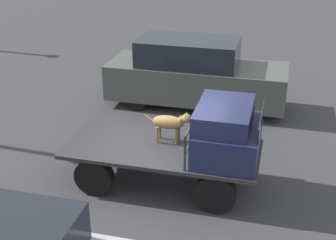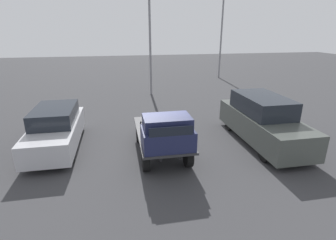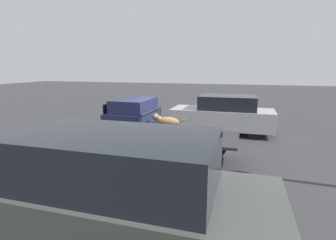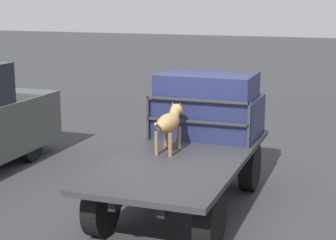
{
  "view_description": "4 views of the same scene",
  "coord_description": "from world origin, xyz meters",
  "views": [
    {
      "loc": [
        2.29,
        -8.53,
        5.57
      ],
      "look_at": [
        0.05,
        0.27,
        1.4
      ],
      "focal_mm": 50.0,
      "sensor_mm": 36.0,
      "label": 1
    },
    {
      "loc": [
        9.54,
        -1.56,
        4.82
      ],
      "look_at": [
        0.05,
        0.27,
        1.4
      ],
      "focal_mm": 28.0,
      "sensor_mm": 36.0,
      "label": 2
    },
    {
      "loc": [
        -2.18,
        7.78,
        2.99
      ],
      "look_at": [
        0.05,
        0.27,
        1.4
      ],
      "focal_mm": 28.0,
      "sensor_mm": 36.0,
      "label": 3
    },
    {
      "loc": [
        -7.85,
        -2.55,
        3.24
      ],
      "look_at": [
        0.05,
        0.27,
        1.4
      ],
      "focal_mm": 60.0,
      "sensor_mm": 36.0,
      "label": 4
    }
  ],
  "objects": [
    {
      "name": "flatbed_truck",
      "position": [
        0.0,
        0.0,
        0.63
      ],
      "size": [
        4.13,
        1.87,
        0.89
      ],
      "color": "black",
      "rests_on": "ground"
    },
    {
      "name": "ground_plane",
      "position": [
        0.0,
        0.0,
        0.0
      ],
      "size": [
        80.0,
        80.0,
        0.0
      ],
      "primitive_type": "plane",
      "color": "#38383A"
    },
    {
      "name": "truck_cab",
      "position": [
        1.35,
        0.0,
        1.4
      ],
      "size": [
        1.28,
        1.75,
        1.09
      ],
      "color": "#1E2347",
      "rests_on": "flatbed_truck"
    },
    {
      "name": "truck_headboard",
      "position": [
        0.67,
        0.0,
        1.39
      ],
      "size": [
        0.04,
        1.75,
        0.75
      ],
      "color": "#2D2D30",
      "rests_on": "flatbed_truck"
    },
    {
      "name": "parked_pickup_far",
      "position": [
        -0.22,
        4.53,
        1.0
      ],
      "size": [
        5.29,
        1.87,
        2.05
      ],
      "rotation": [
        0.0,
        0.0,
        0.08
      ],
      "color": "black",
      "rests_on": "ground"
    },
    {
      "name": "dog",
      "position": [
        0.11,
        0.27,
        1.35
      ],
      "size": [
        1.09,
        0.29,
        0.73
      ],
      "rotation": [
        0.0,
        0.0,
        -0.32
      ],
      "color": "brown",
      "rests_on": "flatbed_truck"
    }
  ]
}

